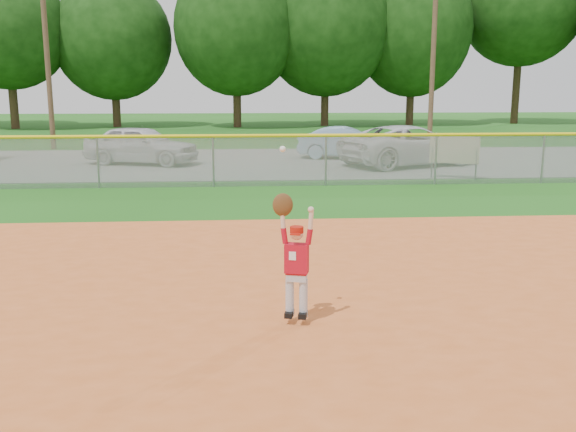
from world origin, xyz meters
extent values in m
plane|color=#1B5613|center=(0.00, 0.00, 0.00)|extent=(120.00, 120.00, 0.00)
cube|color=#CA5A24|center=(0.00, -3.00, 0.02)|extent=(24.00, 16.00, 0.04)
cube|color=slate|center=(0.00, 16.00, 0.01)|extent=(44.00, 10.00, 0.03)
imported|color=silver|center=(-2.93, 15.54, 0.76)|extent=(4.58, 2.95, 1.45)
imported|color=#7E9EBC|center=(5.05, 16.85, 0.66)|extent=(4.05, 2.24, 1.27)
imported|color=silver|center=(7.05, 14.48, 0.77)|extent=(5.85, 4.37, 1.48)
cylinder|color=gray|center=(6.93, 11.25, 0.51)|extent=(0.05, 0.05, 1.03)
cylinder|color=gray|center=(8.20, 10.73, 0.51)|extent=(0.05, 0.05, 1.03)
cube|color=beige|center=(7.56, 10.99, 0.94)|extent=(1.44, 0.63, 0.86)
cube|color=gray|center=(0.00, 10.00, 0.75)|extent=(40.00, 0.03, 1.50)
cylinder|color=yellow|center=(0.00, 10.00, 1.50)|extent=(40.00, 0.10, 0.10)
cylinder|color=gray|center=(-3.33, 10.00, 0.75)|extent=(0.06, 0.06, 1.50)
cylinder|color=gray|center=(0.00, 10.00, 0.75)|extent=(0.06, 0.06, 1.50)
cylinder|color=gray|center=(3.33, 10.00, 0.75)|extent=(0.06, 0.06, 1.50)
cylinder|color=gray|center=(6.67, 10.00, 0.75)|extent=(0.06, 0.06, 1.50)
cylinder|color=gray|center=(10.00, 10.00, 0.75)|extent=(0.06, 0.06, 1.50)
cylinder|color=#4C3823|center=(-8.00, 22.00, 4.50)|extent=(0.24, 0.24, 9.00)
cylinder|color=#4C3823|center=(10.00, 22.00, 4.50)|extent=(0.24, 0.24, 9.00)
cylinder|color=#422D1C|center=(-14.62, 36.53, 2.22)|extent=(0.56, 0.56, 4.43)
ellipsoid|color=#193F0F|center=(-14.62, 36.53, 6.55)|extent=(8.01, 8.01, 7.88)
cylinder|color=#422D1C|center=(-8.07, 38.17, 2.05)|extent=(0.56, 0.56, 4.11)
ellipsoid|color=#193F0F|center=(-8.07, 38.17, 6.07)|extent=(8.19, 8.19, 8.39)
cylinder|color=#422D1C|center=(0.53, 37.14, 2.32)|extent=(0.56, 0.56, 4.64)
ellipsoid|color=#193F0F|center=(0.53, 37.14, 6.86)|extent=(8.57, 8.57, 9.43)
cylinder|color=#422D1C|center=(6.92, 38.34, 2.44)|extent=(0.56, 0.56, 4.89)
ellipsoid|color=#193F0F|center=(6.92, 38.34, 7.22)|extent=(9.41, 9.41, 10.28)
cylinder|color=#422D1C|center=(13.43, 39.01, 2.39)|extent=(0.56, 0.56, 4.78)
ellipsoid|color=#193F0F|center=(13.43, 39.01, 7.06)|extent=(8.62, 8.62, 10.06)
cylinder|color=#422D1C|center=(21.93, 39.94, 2.99)|extent=(0.56, 0.56, 5.99)
ellipsoid|color=#193F0F|center=(21.93, 39.94, 8.85)|extent=(9.18, 9.18, 9.14)
cylinder|color=silver|center=(1.42, -1.27, 0.37)|extent=(0.13, 0.13, 0.48)
cylinder|color=silver|center=(1.59, -1.31, 0.37)|extent=(0.13, 0.13, 0.48)
cube|color=black|center=(1.42, -1.30, 0.16)|extent=(0.14, 0.21, 0.07)
cube|color=black|center=(1.58, -1.34, 0.16)|extent=(0.14, 0.21, 0.07)
cube|color=silver|center=(1.51, -1.29, 0.64)|extent=(0.28, 0.19, 0.10)
cube|color=maroon|center=(1.51, -1.29, 0.69)|extent=(0.29, 0.20, 0.04)
cube|color=#B10C1D|center=(1.51, -1.29, 0.88)|extent=(0.32, 0.22, 0.37)
cube|color=white|center=(1.45, -1.36, 0.93)|extent=(0.09, 0.03, 0.11)
sphere|color=beige|center=(1.51, -1.29, 1.19)|extent=(0.20, 0.20, 0.16)
cylinder|color=#AD170A|center=(1.51, -1.29, 1.24)|extent=(0.20, 0.20, 0.08)
cube|color=#AD170A|center=(1.48, -1.38, 1.20)|extent=(0.14, 0.12, 0.02)
cylinder|color=#B10C1D|center=(1.36, -1.25, 1.16)|extent=(0.11, 0.09, 0.20)
cylinder|color=beige|center=(1.34, -1.25, 1.36)|extent=(0.08, 0.07, 0.21)
ellipsoid|color=#4C2D14|center=(1.34, -1.25, 1.54)|extent=(0.27, 0.17, 0.29)
sphere|color=white|center=(1.34, -1.25, 2.22)|extent=(0.09, 0.09, 0.07)
cylinder|color=#B10C1D|center=(1.65, -1.33, 1.16)|extent=(0.11, 0.09, 0.20)
cylinder|color=beige|center=(1.67, -1.33, 1.36)|extent=(0.08, 0.07, 0.21)
sphere|color=beige|center=(1.67, -1.33, 1.49)|extent=(0.09, 0.09, 0.08)
camera|label=1|loc=(0.86, -8.88, 2.97)|focal=40.00mm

